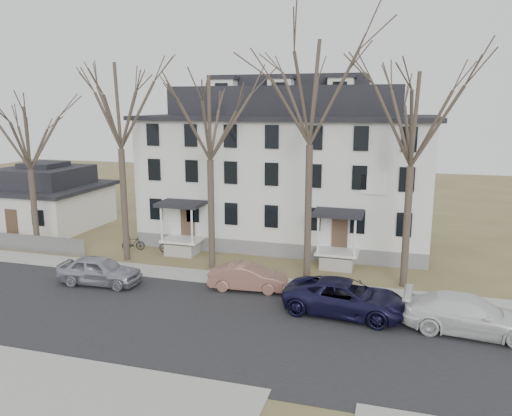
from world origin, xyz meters
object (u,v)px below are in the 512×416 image
(car_navy, at_px, (346,298))
(car_white, at_px, (470,316))
(tree_center, at_px, (311,85))
(bicycle_right, at_px, (133,244))
(boarding_house, at_px, (288,168))
(tree_far_left, at_px, (118,99))
(tree_mid_right, at_px, (414,113))
(small_house, at_px, (47,200))
(bicycle_left, at_px, (171,247))
(car_silver, at_px, (99,271))
(tree_mid_left, at_px, (209,112))
(car_tan, at_px, (248,278))
(tree_bungalow, at_px, (27,134))

(car_navy, bearing_deg, car_white, -89.43)
(tree_center, relative_size, bicycle_right, 9.17)
(boarding_house, xyz_separation_m, car_white, (11.30, -13.53, -4.55))
(tree_far_left, relative_size, tree_mid_right, 1.08)
(small_house, height_order, bicycle_left, small_house)
(boarding_house, relative_size, small_house, 2.39)
(boarding_house, height_order, car_silver, boarding_house)
(tree_center, bearing_deg, tree_mid_right, 0.00)
(small_house, height_order, tree_center, tree_center)
(tree_center, xyz_separation_m, tree_mid_right, (5.50, 0.00, -1.48))
(tree_mid_left, xyz_separation_m, car_silver, (-5.02, -4.60, -8.80))
(boarding_house, xyz_separation_m, bicycle_right, (-9.63, -6.23, -4.90))
(car_navy, bearing_deg, car_tan, 77.89)
(boarding_house, bearing_deg, car_white, -50.14)
(tree_bungalow, bearing_deg, car_white, -11.14)
(boarding_house, relative_size, tree_bungalow, 1.93)
(small_house, relative_size, car_white, 1.51)
(boarding_house, relative_size, tree_mid_left, 1.63)
(tree_mid_right, bearing_deg, car_navy, -119.07)
(tree_mid_right, xyz_separation_m, car_white, (2.80, -5.38, -8.77))
(car_navy, bearing_deg, tree_mid_left, 67.03)
(boarding_house, bearing_deg, tree_far_left, -137.82)
(bicycle_left, height_order, bicycle_right, bicycle_right)
(bicycle_left, bearing_deg, car_tan, -120.12)
(tree_center, bearing_deg, car_silver, -157.36)
(car_silver, distance_m, car_tan, 8.46)
(tree_center, distance_m, bicycle_left, 14.57)
(tree_far_left, relative_size, car_silver, 2.90)
(tree_mid_left, xyz_separation_m, tree_mid_right, (11.50, 0.00, 0.00))
(small_house, bearing_deg, boarding_house, 5.59)
(bicycle_left, bearing_deg, tree_mid_right, -92.06)
(tree_bungalow, relative_size, car_tan, 2.52)
(small_house, bearing_deg, tree_bungalow, -57.16)
(car_tan, distance_m, car_white, 11.24)
(tree_center, bearing_deg, tree_mid_left, 180.00)
(tree_bungalow, bearing_deg, small_house, 122.84)
(car_navy, bearing_deg, tree_bungalow, 83.37)
(car_white, bearing_deg, car_navy, 88.97)
(small_house, bearing_deg, car_tan, -24.53)
(car_navy, relative_size, car_white, 1.04)
(boarding_house, height_order, tree_mid_left, tree_mid_left)
(boarding_house, relative_size, car_tan, 4.86)
(tree_bungalow, distance_m, car_tan, 18.17)
(car_navy, distance_m, car_white, 5.52)
(car_tan, bearing_deg, tree_bungalow, 73.63)
(tree_far_left, relative_size, car_tan, 3.21)
(tree_mid_right, bearing_deg, bicycle_right, 173.95)
(tree_mid_right, bearing_deg, tree_bungalow, 180.00)
(tree_center, bearing_deg, boarding_house, 110.20)
(bicycle_left, bearing_deg, car_silver, 174.64)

